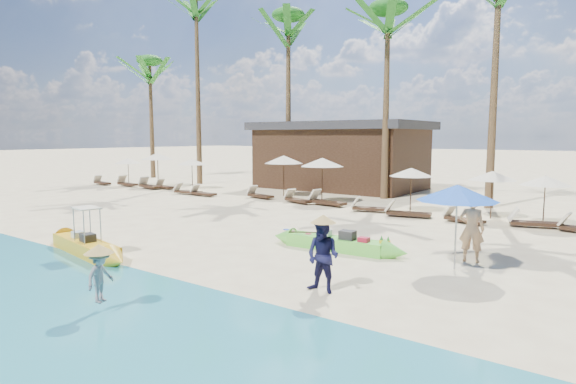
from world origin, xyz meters
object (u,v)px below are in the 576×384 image
Objects in this scene: green_canoe at (336,243)px; tourist at (472,229)px; blue_umbrella at (457,193)px; yellow_canoe at (85,246)px.

tourist is (3.63, 1.01, 0.70)m from green_canoe.
green_canoe is at bearing 179.94° from blue_umbrella.
tourist is 1.47m from blue_umbrella.
green_canoe is 3.93m from blue_umbrella.
yellow_canoe is at bearing -143.04° from green_canoe.
blue_umbrella is at bearing 37.00° from yellow_canoe.
blue_umbrella reaches higher than tourist.
blue_umbrella is (-0.11, -1.02, 1.06)m from tourist.
tourist is 0.83× the size of blue_umbrella.
yellow_canoe is 2.43× the size of blue_umbrella.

